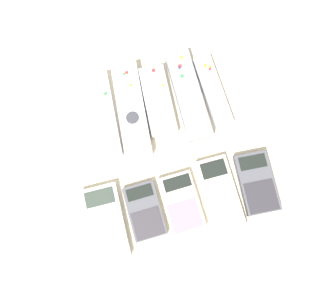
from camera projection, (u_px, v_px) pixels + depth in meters
ground_plane at (171, 159)px, 0.71m from camera, size 3.00×3.00×0.00m
remote_0 at (104, 115)px, 0.73m from camera, size 0.05×0.20×0.02m
remote_1 at (131, 109)px, 0.73m from camera, size 0.07×0.22×0.03m
remote_2 at (160, 100)px, 0.73m from camera, size 0.06×0.16×0.02m
remote_3 at (188, 95)px, 0.73m from camera, size 0.06×0.21×0.03m
remote_4 at (213, 91)px, 0.74m from camera, size 0.05×0.17×0.02m
calculator_0 at (105, 222)px, 0.68m from camera, size 0.08×0.15×0.02m
calculator_1 at (145, 211)px, 0.68m from camera, size 0.07×0.12×0.02m
calculator_2 at (183, 202)px, 0.69m from camera, size 0.08×0.13×0.02m
calculator_3 at (220, 194)px, 0.69m from camera, size 0.07×0.16×0.02m
calculator_4 at (257, 183)px, 0.69m from camera, size 0.08×0.13×0.02m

